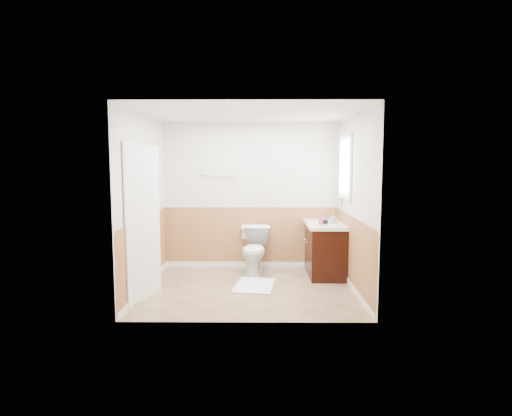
{
  "coord_description": "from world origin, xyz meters",
  "views": [
    {
      "loc": [
        0.15,
        -6.05,
        1.83
      ],
      "look_at": [
        0.1,
        0.25,
        1.15
      ],
      "focal_mm": 30.16,
      "sensor_mm": 36.0,
      "label": 1
    }
  ],
  "objects_px": {
    "vanity_cabinet": "(325,250)",
    "soap_dispenser": "(333,218)",
    "toilet": "(255,250)",
    "lotion_bottle": "(321,218)",
    "bath_mat": "(254,285)"
  },
  "relations": [
    {
      "from": "bath_mat",
      "to": "vanity_cabinet",
      "type": "xyz_separation_m",
      "value": [
        1.14,
        0.69,
        0.39
      ]
    },
    {
      "from": "toilet",
      "to": "soap_dispenser",
      "type": "distance_m",
      "value": 1.38
    },
    {
      "from": "lotion_bottle",
      "to": "soap_dispenser",
      "type": "xyz_separation_m",
      "value": [
        0.22,
        0.21,
        -0.03
      ]
    },
    {
      "from": "toilet",
      "to": "lotion_bottle",
      "type": "relative_size",
      "value": 3.48
    },
    {
      "from": "toilet",
      "to": "lotion_bottle",
      "type": "bearing_deg",
      "value": -8.9
    },
    {
      "from": "bath_mat",
      "to": "vanity_cabinet",
      "type": "bearing_deg",
      "value": 31.32
    },
    {
      "from": "bath_mat",
      "to": "lotion_bottle",
      "type": "xyz_separation_m",
      "value": [
        1.04,
        0.42,
        0.95
      ]
    },
    {
      "from": "bath_mat",
      "to": "lotion_bottle",
      "type": "distance_m",
      "value": 1.47
    },
    {
      "from": "vanity_cabinet",
      "to": "lotion_bottle",
      "type": "relative_size",
      "value": 5.0
    },
    {
      "from": "soap_dispenser",
      "to": "bath_mat",
      "type": "bearing_deg",
      "value": -153.24
    },
    {
      "from": "vanity_cabinet",
      "to": "soap_dispenser",
      "type": "relative_size",
      "value": 6.51
    },
    {
      "from": "toilet",
      "to": "vanity_cabinet",
      "type": "height_order",
      "value": "vanity_cabinet"
    },
    {
      "from": "lotion_bottle",
      "to": "bath_mat",
      "type": "bearing_deg",
      "value": -157.84
    },
    {
      "from": "vanity_cabinet",
      "to": "soap_dispenser",
      "type": "distance_m",
      "value": 0.55
    },
    {
      "from": "toilet",
      "to": "vanity_cabinet",
      "type": "bearing_deg",
      "value": 5.71
    }
  ]
}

